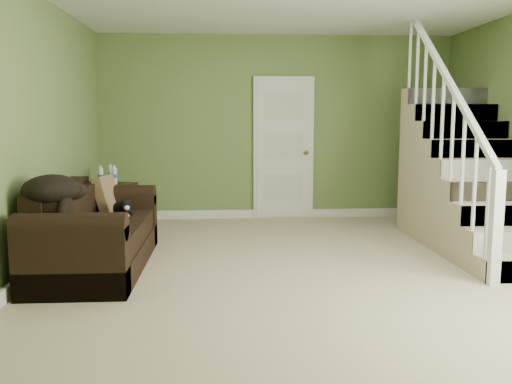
{
  "coord_description": "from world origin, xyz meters",
  "views": [
    {
      "loc": [
        -0.77,
        -5.02,
        1.41
      ],
      "look_at": [
        -0.45,
        0.2,
        0.72
      ],
      "focal_mm": 38.0,
      "sensor_mm": 36.0,
      "label": 1
    }
  ],
  "objects": [
    {
      "name": "floor",
      "position": [
        0.0,
        0.0,
        0.0
      ],
      "size": [
        5.0,
        5.5,
        0.01
      ],
      "primitive_type": "cube",
      "color": "tan",
      "rests_on": "ground"
    },
    {
      "name": "wall_back",
      "position": [
        0.0,
        2.75,
        1.3
      ],
      "size": [
        5.0,
        0.04,
        2.6
      ],
      "primitive_type": "cube",
      "color": "olive",
      "rests_on": "floor"
    },
    {
      "name": "wall_front",
      "position": [
        0.0,
        -2.75,
        1.3
      ],
      "size": [
        5.0,
        0.04,
        2.6
      ],
      "primitive_type": "cube",
      "color": "olive",
      "rests_on": "floor"
    },
    {
      "name": "wall_left",
      "position": [
        -2.5,
        0.0,
        1.3
      ],
      "size": [
        0.04,
        5.5,
        2.6
      ],
      "primitive_type": "cube",
      "color": "olive",
      "rests_on": "floor"
    },
    {
      "name": "baseboard_back",
      "position": [
        0.0,
        2.72,
        0.06
      ],
      "size": [
        5.0,
        0.04,
        0.12
      ],
      "primitive_type": "cube",
      "color": "white",
      "rests_on": "floor"
    },
    {
      "name": "baseboard_left",
      "position": [
        -2.47,
        0.0,
        0.06
      ],
      "size": [
        0.04,
        5.5,
        0.12
      ],
      "primitive_type": "cube",
      "color": "white",
      "rests_on": "floor"
    },
    {
      "name": "door",
      "position": [
        0.1,
        2.71,
        1.01
      ],
      "size": [
        0.86,
        0.12,
        2.02
      ],
      "color": "white",
      "rests_on": "floor"
    },
    {
      "name": "staircase",
      "position": [
        1.99,
        0.97,
        0.64
      ],
      "size": [
        1.0,
        2.51,
        2.82
      ],
      "color": "tan",
      "rests_on": "floor"
    },
    {
      "name": "sofa",
      "position": [
        -2.01,
        0.15,
        0.31
      ],
      "size": [
        0.88,
        2.04,
        0.81
      ],
      "color": "black",
      "rests_on": "floor"
    },
    {
      "name": "side_table",
      "position": [
        -2.18,
        1.74,
        0.32
      ],
      "size": [
        0.66,
        0.66,
        0.86
      ],
      "rotation": [
        0.0,
        0.0,
        -0.32
      ],
      "color": "black",
      "rests_on": "floor"
    },
    {
      "name": "cat",
      "position": [
        -1.8,
        0.48,
        0.52
      ],
      "size": [
        0.3,
        0.44,
        0.22
      ],
      "rotation": [
        0.0,
        0.0,
        0.43
      ],
      "color": "black",
      "rests_on": "sofa"
    },
    {
      "name": "banana",
      "position": [
        -1.82,
        -0.01,
        0.46
      ],
      "size": [
        0.13,
        0.16,
        0.05
      ],
      "primitive_type": "ellipsoid",
      "rotation": [
        0.0,
        0.0,
        0.6
      ],
      "color": "gold",
      "rests_on": "sofa"
    },
    {
      "name": "throw_pillow",
      "position": [
        -2.03,
        0.88,
        0.61
      ],
      "size": [
        0.25,
        0.43,
        0.42
      ],
      "primitive_type": "cube",
      "rotation": [
        0.0,
        -0.24,
        -0.15
      ],
      "color": "#533821",
      "rests_on": "sofa"
    },
    {
      "name": "throw_blanket",
      "position": [
        -2.21,
        -0.41,
        0.83
      ],
      "size": [
        0.59,
        0.69,
        0.25
      ],
      "primitive_type": "ellipsoid",
      "rotation": [
        0.0,
        0.0,
        0.26
      ],
      "color": "black",
      "rests_on": "sofa"
    }
  ]
}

